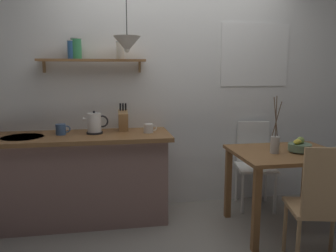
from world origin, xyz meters
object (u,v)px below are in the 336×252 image
Objects in this scene: dining_chair_far at (254,160)px; electric_kettle at (95,124)px; dining_table at (286,164)px; twig_vase at (275,143)px; knife_block at (123,120)px; pendant_lamp at (127,44)px; fruit_bowl at (300,146)px; coffee_mug_spare at (149,128)px; dining_chair_near at (323,202)px; coffee_mug_by_sink at (61,129)px.

dining_chair_far is 3.87× the size of electric_kettle.
twig_vase is (-0.14, -0.03, 0.21)m from dining_table.
pendant_lamp is (0.04, -0.20, 0.74)m from knife_block.
knife_block is at bearing 179.33° from dining_chair_far.
pendant_lamp is (-1.42, 0.42, 1.10)m from dining_table.
dining_table is 4.67× the size of fruit_bowl.
coffee_mug_spare is (-1.08, 0.51, 0.08)m from twig_vase.
dining_chair_near is (-0.06, -0.66, -0.09)m from dining_table.
dining_chair_far is at bearing 80.79° from twig_vase.
electric_kettle reaches higher than fruit_bowl.
dining_chair_far is (-0.03, 0.60, -0.12)m from dining_table.
dining_chair_near is at bearing -44.53° from coffee_mug_spare.
dining_chair_far is at bearing 2.59° from coffee_mug_by_sink.
dining_chair_far is 1.26m from coffee_mug_spare.
fruit_bowl is at bearing 74.85° from dining_chair_near.
twig_vase is 3.87× the size of coffee_mug_spare.
dining_table is 3.32× the size of knife_block.
fruit_bowl is 1.54× the size of coffee_mug_spare.
fruit_bowl is 0.71× the size of knife_block.
dining_chair_near is 1.67m from coffee_mug_spare.
dining_table is 1.63m from knife_block.
pendant_lamp is (-1.38, -0.18, 1.21)m from dining_chair_far.
coffee_mug_spare is (0.84, -0.04, -0.01)m from coffee_mug_by_sink.
dining_table is 0.25m from twig_vase.
knife_block is 0.50× the size of pendant_lamp.
coffee_mug_spare is at bearing -2.40° from coffee_mug_by_sink.
dining_chair_near is 2.34m from coffee_mug_by_sink.
dining_table is 1.86× the size of twig_vase.
dining_chair_near is 3.36× the size of knife_block.
coffee_mug_by_sink is at bearing 149.54° from dining_chair_near.
electric_kettle is (-1.60, 0.55, 0.14)m from twig_vase.
dining_chair_far is at bearing 2.90° from electric_kettle.
pendant_lamp reaches higher than twig_vase.
pendant_lamp reaches higher than coffee_mug_by_sink.
fruit_bowl is 0.85× the size of electric_kettle.
coffee_mug_spare is at bearing -173.90° from dining_chair_far.
electric_kettle is 0.53m from coffee_mug_spare.
dining_table is at bearing 84.58° from dining_chair_near.
coffee_mug_spare is at bearing -30.54° from knife_block.
pendant_lamp is at bearing 163.45° from fruit_bowl.
dining_chair_near is at bearing -30.46° from coffee_mug_by_sink.
twig_vase reaches higher than dining_table.
fruit_bowl is 2.23m from coffee_mug_by_sink.
dining_chair_far is at bearing 7.50° from pendant_lamp.
coffee_mug_by_sink is (-2.16, 0.54, 0.13)m from fruit_bowl.
coffee_mug_spare is at bearing 159.02° from fruit_bowl.
electric_kettle is 0.82m from pendant_lamp.
pendant_lamp is at bearing 141.39° from dining_chair_near.
dining_table is 0.21m from fruit_bowl.
electric_kettle is 1.75× the size of coffee_mug_by_sink.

